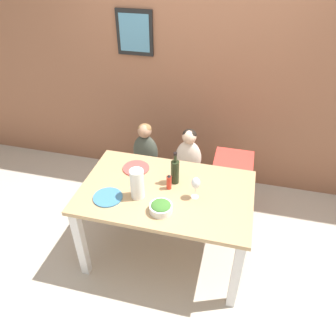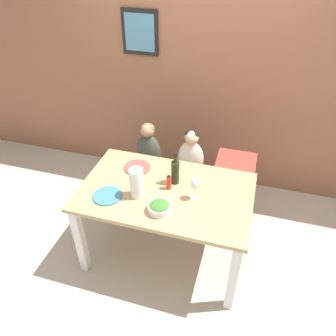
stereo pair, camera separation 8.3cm
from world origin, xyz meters
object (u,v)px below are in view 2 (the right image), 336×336
at_px(chair_far_left, 149,171).
at_px(person_child_left, 148,147).
at_px(salad_bowl_large, 159,207).
at_px(dinner_plate_back_left, 137,167).
at_px(person_child_center, 191,153).
at_px(wine_glass_near, 195,184).
at_px(paper_towel_roll, 137,183).
at_px(chair_far_center, 190,178).
at_px(chair_right_highchair, 235,172).
at_px(dinner_plate_front_left, 107,196).
at_px(wine_bottle, 175,171).

bearing_deg(chair_far_left, person_child_left, 90.00).
distance_m(salad_bowl_large, dinner_plate_back_left, 0.59).
height_order(person_child_center, wine_glass_near, wine_glass_near).
relative_size(paper_towel_roll, dinner_plate_back_left, 1.08).
height_order(person_child_left, salad_bowl_large, person_child_left).
xyz_separation_m(paper_towel_roll, salad_bowl_large, (0.22, -0.12, -0.09)).
distance_m(chair_far_center, person_child_left, 0.55).
bearing_deg(person_child_center, chair_far_center, -90.00).
relative_size(person_child_center, paper_towel_roll, 2.00).
relative_size(chair_far_center, salad_bowl_large, 2.50).
bearing_deg(salad_bowl_large, paper_towel_roll, 151.53).
relative_size(paper_towel_roll, salad_bowl_large, 1.43).
height_order(salad_bowl_large, dinner_plate_back_left, salad_bowl_large).
relative_size(chair_right_highchair, dinner_plate_back_left, 3.02).
bearing_deg(dinner_plate_front_left, person_child_center, 62.19).
height_order(chair_far_center, wine_glass_near, wine_glass_near).
bearing_deg(dinner_plate_back_left, chair_far_left, 97.91).
relative_size(chair_far_left, salad_bowl_large, 2.50).
bearing_deg(dinner_plate_back_left, chair_right_highchair, 29.94).
bearing_deg(person_child_left, salad_bowl_large, -65.96).
distance_m(chair_right_highchair, salad_bowl_large, 1.09).
height_order(wine_glass_near, dinner_plate_front_left, wine_glass_near).
bearing_deg(wine_glass_near, paper_towel_roll, -167.30).
bearing_deg(dinner_plate_back_left, wine_bottle, -14.78).
bearing_deg(chair_far_left, person_child_center, 0.09).
distance_m(person_child_left, salad_bowl_large, 1.05).
xyz_separation_m(salad_bowl_large, dinner_plate_front_left, (-0.45, 0.04, -0.03)).
bearing_deg(chair_far_center, salad_bowl_large, -91.70).
bearing_deg(person_child_left, dinner_plate_back_left, -82.10).
height_order(chair_right_highchair, person_child_left, person_child_left).
distance_m(chair_far_center, chair_right_highchair, 0.49).
bearing_deg(paper_towel_roll, salad_bowl_large, -28.47).
bearing_deg(chair_right_highchair, person_child_left, 179.95).
distance_m(person_child_left, person_child_center, 0.45).
relative_size(paper_towel_roll, wine_glass_near, 1.32).
distance_m(chair_right_highchair, paper_towel_roll, 1.14).
height_order(paper_towel_roll, wine_glass_near, paper_towel_roll).
height_order(chair_far_left, salad_bowl_large, salad_bowl_large).
bearing_deg(chair_far_center, dinner_plate_front_left, -117.83).
relative_size(salad_bowl_large, dinner_plate_front_left, 0.76).
bearing_deg(chair_far_center, wine_bottle, -90.59).
bearing_deg(salad_bowl_large, chair_far_center, 88.30).
bearing_deg(chair_right_highchair, chair_far_center, 180.00).
bearing_deg(wine_glass_near, chair_far_center, 104.82).
xyz_separation_m(wine_bottle, paper_towel_roll, (-0.25, -0.25, 0.01)).
distance_m(chair_far_center, dinner_plate_back_left, 0.74).
bearing_deg(wine_bottle, paper_towel_roll, -134.92).
xyz_separation_m(wine_bottle, salad_bowl_large, (-0.02, -0.37, -0.08)).
bearing_deg(wine_bottle, dinner_plate_back_left, 165.22).
height_order(chair_right_highchair, wine_glass_near, wine_glass_near).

